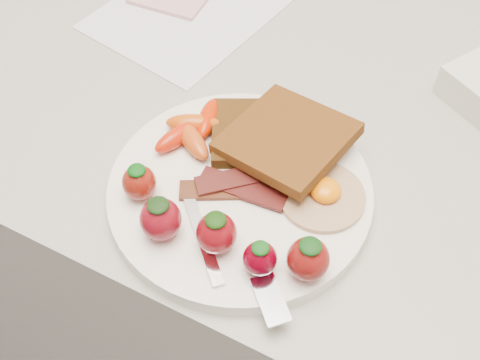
% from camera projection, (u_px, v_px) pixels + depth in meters
% --- Properties ---
extents(counter, '(2.00, 0.60, 0.90)m').
position_uv_depth(counter, '(288.00, 286.00, 1.06)').
color(counter, gray).
rests_on(counter, ground).
extents(plate, '(0.27, 0.27, 0.02)m').
position_uv_depth(plate, '(240.00, 191.00, 0.62)').
color(plate, white).
rests_on(plate, counter).
extents(toast_lower, '(0.12, 0.12, 0.01)m').
position_uv_depth(toast_lower, '(254.00, 133.00, 0.65)').
color(toast_lower, black).
rests_on(toast_lower, plate).
extents(toast_upper, '(0.14, 0.14, 0.03)m').
position_uv_depth(toast_upper, '(287.00, 138.00, 0.62)').
color(toast_upper, '#461A0A').
rests_on(toast_upper, toast_lower).
extents(fried_egg, '(0.10, 0.10, 0.02)m').
position_uv_depth(fried_egg, '(323.00, 195.00, 0.60)').
color(fried_egg, beige).
rests_on(fried_egg, plate).
extents(bacon_strips, '(0.11, 0.09, 0.01)m').
position_uv_depth(bacon_strips, '(236.00, 186.00, 0.60)').
color(bacon_strips, black).
rests_on(bacon_strips, plate).
extents(baby_carrots, '(0.07, 0.10, 0.02)m').
position_uv_depth(baby_carrots, '(193.00, 130.00, 0.64)').
color(baby_carrots, '#BF4809').
rests_on(baby_carrots, plate).
extents(strawberries, '(0.22, 0.07, 0.05)m').
position_uv_depth(strawberries, '(216.00, 230.00, 0.55)').
color(strawberries, maroon).
rests_on(strawberries, plate).
extents(fork, '(0.16, 0.10, 0.00)m').
position_uv_depth(fork, '(231.00, 262.00, 0.55)').
color(fork, silver).
rests_on(fork, plate).
extents(paper_sheet, '(0.24, 0.30, 0.00)m').
position_uv_depth(paper_sheet, '(195.00, 7.00, 0.82)').
color(paper_sheet, silver).
rests_on(paper_sheet, counter).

